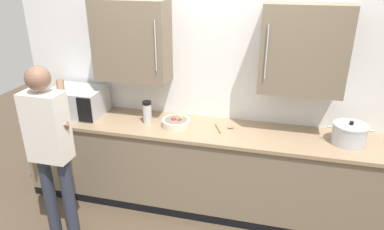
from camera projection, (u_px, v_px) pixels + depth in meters
name	position (u px, v px, depth m)	size (l,w,h in m)	color
back_wall_tiled	(215.00, 67.00, 3.47)	(4.24, 0.44, 2.74)	white
counter_unit	(207.00, 168.00, 3.60)	(3.88, 0.63, 0.91)	#756651
microwave_oven	(75.00, 101.00, 3.72)	(0.57, 0.81, 0.28)	#B7BABF
stock_pot	(349.00, 134.00, 3.10)	(0.39, 0.30, 0.21)	#B7BABF
wooden_spoon	(225.00, 128.00, 3.42)	(0.20, 0.18, 0.02)	#A37547
thermos_flask	(147.00, 112.00, 3.50)	(0.09, 0.09, 0.23)	#B7BABF
fruit_bowl	(176.00, 122.00, 3.46)	(0.28, 0.28, 0.10)	beige
person_figure	(50.00, 142.00, 2.97)	(0.44, 0.59, 1.67)	#282D3D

